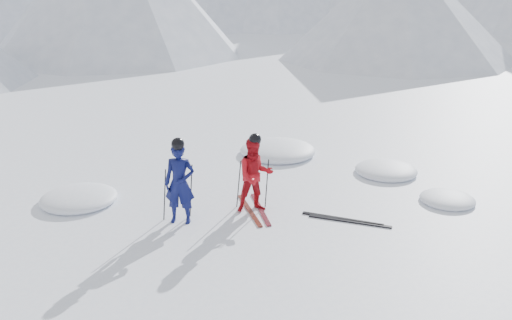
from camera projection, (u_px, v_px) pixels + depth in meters
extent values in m
plane|color=white|center=(329.00, 210.00, 11.66)|extent=(160.00, 160.00, 0.00)
cone|color=#B2BCD1|center=(397.00, 3.00, 31.74)|extent=(14.00, 14.00, 6.50)
imported|color=#0C1148|center=(180.00, 183.00, 10.83)|extent=(0.72, 0.59, 1.69)
imported|color=#AC0D16|center=(255.00, 175.00, 11.38)|extent=(0.79, 0.62, 1.61)
cylinder|color=black|center=(165.00, 195.00, 10.99)|extent=(0.11, 0.08, 1.12)
cylinder|color=black|center=(191.00, 191.00, 11.21)|extent=(0.11, 0.07, 1.12)
cylinder|color=black|center=(239.00, 184.00, 11.63)|extent=(0.11, 0.09, 1.07)
cylinder|color=black|center=(267.00, 183.00, 11.68)|extent=(0.11, 0.08, 1.07)
cube|color=black|center=(250.00, 210.00, 11.61)|extent=(0.13, 1.70, 0.03)
cube|color=black|center=(260.00, 209.00, 11.66)|extent=(0.16, 1.70, 0.03)
cube|color=black|center=(342.00, 219.00, 11.20)|extent=(1.43, 1.06, 0.03)
cube|color=black|center=(350.00, 221.00, 11.08)|extent=(1.47, 1.02, 0.03)
ellipsoid|color=white|center=(79.00, 202.00, 12.09)|extent=(1.69, 1.69, 0.37)
ellipsoid|color=white|center=(386.00, 173.00, 13.83)|extent=(1.57, 1.57, 0.35)
ellipsoid|color=white|center=(278.00, 154.00, 15.31)|extent=(2.13, 2.13, 0.47)
ellipsoid|color=white|center=(447.00, 202.00, 12.08)|extent=(1.21, 1.21, 0.27)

